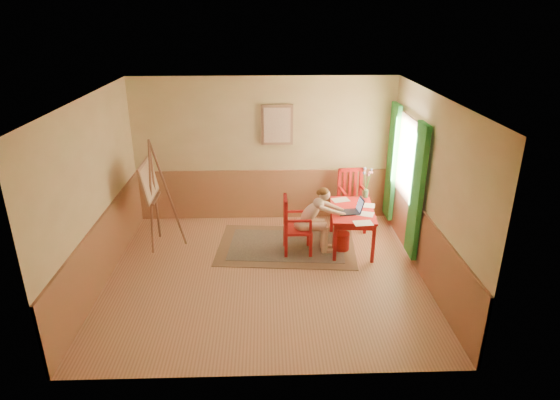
{
  "coord_description": "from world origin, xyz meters",
  "views": [
    {
      "loc": [
        0.02,
        -6.55,
        3.93
      ],
      "look_at": [
        0.25,
        0.55,
        1.05
      ],
      "focal_mm": 30.38,
      "sensor_mm": 36.0,
      "label": 1
    }
  ],
  "objects_px": {
    "chair_back": "(352,198)",
    "table": "(352,214)",
    "easel": "(151,184)",
    "laptop": "(352,210)",
    "figure": "(315,217)",
    "chair_left": "(295,225)"
  },
  "relations": [
    {
      "from": "chair_left",
      "to": "figure",
      "type": "bearing_deg",
      "value": 2.8
    },
    {
      "from": "table",
      "to": "figure",
      "type": "bearing_deg",
      "value": -166.45
    },
    {
      "from": "table",
      "to": "chair_back",
      "type": "xyz_separation_m",
      "value": [
        0.16,
        0.93,
        -0.08
      ]
    },
    {
      "from": "table",
      "to": "chair_back",
      "type": "height_order",
      "value": "chair_back"
    },
    {
      "from": "table",
      "to": "easel",
      "type": "height_order",
      "value": "easel"
    },
    {
      "from": "chair_back",
      "to": "easel",
      "type": "xyz_separation_m",
      "value": [
        -3.61,
        -0.75,
        0.6
      ]
    },
    {
      "from": "laptop",
      "to": "easel",
      "type": "xyz_separation_m",
      "value": [
        -3.41,
        0.33,
        0.38
      ]
    },
    {
      "from": "chair_back",
      "to": "easel",
      "type": "relative_size",
      "value": 0.57
    },
    {
      "from": "table",
      "to": "figure",
      "type": "xyz_separation_m",
      "value": [
        -0.67,
        -0.16,
        0.02
      ]
    },
    {
      "from": "chair_back",
      "to": "laptop",
      "type": "bearing_deg",
      "value": -100.25
    },
    {
      "from": "chair_back",
      "to": "laptop",
      "type": "distance_m",
      "value": 1.11
    },
    {
      "from": "chair_left",
      "to": "figure",
      "type": "distance_m",
      "value": 0.37
    },
    {
      "from": "easel",
      "to": "table",
      "type": "bearing_deg",
      "value": -3.13
    },
    {
      "from": "chair_left",
      "to": "easel",
      "type": "xyz_separation_m",
      "value": [
        -2.44,
        0.37,
        0.64
      ]
    },
    {
      "from": "figure",
      "to": "easel",
      "type": "relative_size",
      "value": 0.61
    },
    {
      "from": "chair_left",
      "to": "laptop",
      "type": "xyz_separation_m",
      "value": [
        0.97,
        0.04,
        0.26
      ]
    },
    {
      "from": "chair_left",
      "to": "chair_back",
      "type": "distance_m",
      "value": 1.61
    },
    {
      "from": "chair_left",
      "to": "laptop",
      "type": "height_order",
      "value": "chair_left"
    },
    {
      "from": "chair_left",
      "to": "figure",
      "type": "xyz_separation_m",
      "value": [
        0.34,
        0.02,
        0.14
      ]
    },
    {
      "from": "easel",
      "to": "figure",
      "type": "bearing_deg",
      "value": -7.18
    },
    {
      "from": "chair_back",
      "to": "table",
      "type": "bearing_deg",
      "value": -99.74
    },
    {
      "from": "laptop",
      "to": "easel",
      "type": "height_order",
      "value": "easel"
    }
  ]
}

